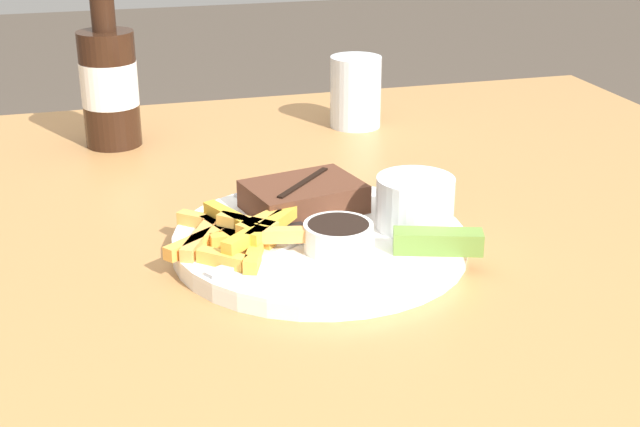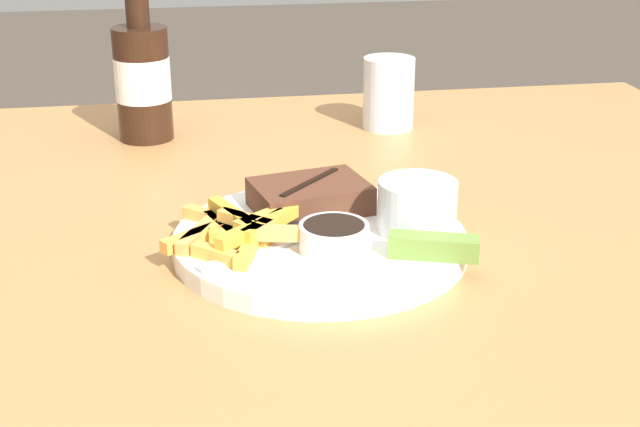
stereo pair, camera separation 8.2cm
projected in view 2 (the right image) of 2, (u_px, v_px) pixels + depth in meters
dining_table at (320, 322)px, 0.87m from camera, size 1.19×1.14×0.73m
dinner_plate at (320, 242)px, 0.84m from camera, size 0.28×0.28×0.02m
steak_portion at (306, 196)px, 0.88m from camera, size 0.12×0.10×0.03m
fries_pile at (236, 231)px, 0.81m from camera, size 0.14×0.14×0.02m
coleslaw_cup at (417, 203)px, 0.83m from camera, size 0.07×0.07×0.05m
dipping_sauce_cup at (334, 236)px, 0.79m from camera, size 0.06×0.06×0.02m
pickle_spear at (434, 247)px, 0.78m from camera, size 0.08×0.05×0.02m
fork_utensil at (257, 252)px, 0.79m from camera, size 0.12×0.08×0.00m
knife_utensil at (290, 223)px, 0.85m from camera, size 0.06×0.16×0.01m
beer_bottle at (142, 76)px, 1.13m from camera, size 0.07×0.07×0.23m
drinking_glass at (388, 93)px, 1.19m from camera, size 0.07×0.07×0.10m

